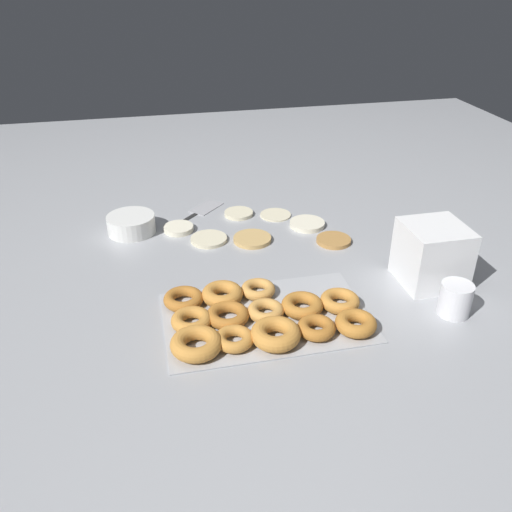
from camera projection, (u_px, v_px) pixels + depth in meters
ground_plane at (257, 251)px, 1.52m from camera, size 3.00×3.00×0.00m
pancake_0 at (307, 224)px, 1.66m from camera, size 0.11×0.11×0.01m
pancake_1 at (209, 239)px, 1.58m from camera, size 0.11×0.11×0.01m
pancake_2 at (251, 239)px, 1.57m from camera, size 0.11×0.11×0.01m
pancake_3 at (179, 228)px, 1.63m from camera, size 0.09×0.09×0.02m
pancake_4 at (239, 213)px, 1.73m from camera, size 0.09×0.09×0.01m
pancake_5 at (334, 240)px, 1.57m from camera, size 0.10×0.10×0.01m
pancake_6 at (276, 214)px, 1.72m from camera, size 0.10×0.10×0.01m
donut_tray at (259, 317)px, 1.22m from camera, size 0.47×0.30×0.04m
batter_bowl at (131, 224)px, 1.61m from camera, size 0.14×0.14×0.05m
container_stack at (432, 254)px, 1.35m from camera, size 0.15×0.15×0.15m
paper_cup at (455, 299)px, 1.25m from camera, size 0.07×0.07×0.08m
spatula at (201, 210)px, 1.76m from camera, size 0.20×0.21×0.01m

